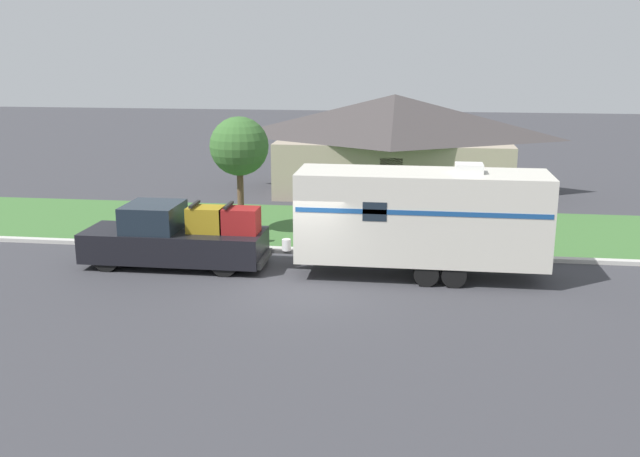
% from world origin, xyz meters
% --- Properties ---
extents(ground_plane, '(120.00, 120.00, 0.00)m').
position_xyz_m(ground_plane, '(0.00, 0.00, 0.00)').
color(ground_plane, '#38383D').
extents(curb_strip, '(80.00, 0.30, 0.14)m').
position_xyz_m(curb_strip, '(0.00, 3.75, 0.07)').
color(curb_strip, beige).
rests_on(curb_strip, ground_plane).
extents(lawn_strip, '(80.00, 7.00, 0.03)m').
position_xyz_m(lawn_strip, '(0.00, 7.40, 0.01)').
color(lawn_strip, '#3D6B33').
rests_on(lawn_strip, ground_plane).
extents(house_across_street, '(11.70, 6.66, 4.68)m').
position_xyz_m(house_across_street, '(2.18, 14.90, 2.43)').
color(house_across_street, gray).
rests_on(house_across_street, ground_plane).
extents(pickup_truck, '(5.89, 2.01, 2.09)m').
position_xyz_m(pickup_truck, '(-4.27, 1.67, 0.92)').
color(pickup_truck, black).
rests_on(pickup_truck, ground_plane).
extents(travel_trailer, '(8.40, 2.23, 3.53)m').
position_xyz_m(travel_trailer, '(3.47, 1.67, 1.89)').
color(travel_trailer, black).
rests_on(travel_trailer, ground_plane).
extents(mailbox, '(0.48, 0.20, 1.38)m').
position_xyz_m(mailbox, '(-2.83, 4.36, 1.06)').
color(mailbox, brown).
rests_on(mailbox, ground_plane).
extents(tree_in_yard, '(2.17, 2.17, 4.41)m').
position_xyz_m(tree_in_yard, '(-3.20, 5.94, 3.29)').
color(tree_in_yard, brown).
rests_on(tree_in_yard, ground_plane).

